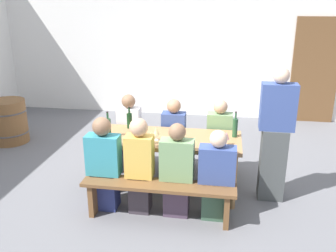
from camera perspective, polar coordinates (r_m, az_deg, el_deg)
ground_plane at (r=4.98m, az=0.00°, el=-9.83°), size 24.00×24.00×0.00m
back_wall at (r=7.87m, az=4.17°, el=13.15°), size 14.00×0.20×3.20m
wooden_door at (r=7.97m, az=21.84°, el=7.93°), size 0.90×0.06×2.10m
tasting_table at (r=4.69m, az=0.00°, el=-2.72°), size 1.85×0.77×0.75m
bench_near at (r=4.22m, az=-1.51°, el=-10.14°), size 1.75×0.30×0.45m
bench_far at (r=5.44m, az=1.15°, el=-3.15°), size 1.75×0.30×0.45m
wine_bottle_0 at (r=4.98m, az=-6.01°, el=0.89°), size 0.07×0.07×0.30m
wine_bottle_1 at (r=4.69m, az=-9.28°, el=-0.21°), size 0.07×0.07×0.33m
wine_bottle_2 at (r=4.71m, az=10.38°, el=-0.19°), size 0.06×0.06×0.33m
wine_glass_0 at (r=4.41m, az=-2.61°, el=-1.45°), size 0.07×0.07×0.16m
wine_glass_1 at (r=4.42m, az=9.07°, el=-1.54°), size 0.07×0.07×0.17m
wine_glass_2 at (r=4.53m, az=-1.84°, el=-0.82°), size 0.08×0.08×0.17m
seated_guest_near_0 at (r=4.42m, az=-9.90°, el=-6.10°), size 0.40×0.24×1.15m
seated_guest_near_1 at (r=4.30m, az=-4.43°, el=-6.37°), size 0.32×0.24×1.16m
seated_guest_near_2 at (r=4.24m, az=1.38°, el=-7.22°), size 0.38×0.24×1.12m
seated_guest_near_3 at (r=4.22m, az=7.56°, el=-7.97°), size 0.41×0.24×1.07m
seated_guest_far_0 at (r=5.36m, az=-5.98°, el=-1.31°), size 0.32×0.24×1.15m
seated_guest_far_1 at (r=5.24m, az=0.88°, el=-1.92°), size 0.33×0.24×1.11m
seated_guest_far_2 at (r=5.19m, az=7.91°, el=-2.25°), size 0.35×0.24×1.13m
standing_host at (r=4.65m, az=16.27°, el=-1.84°), size 0.41×0.24×1.68m
wine_barrel at (r=7.02m, az=-23.53°, el=0.67°), size 0.66×0.66×0.76m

